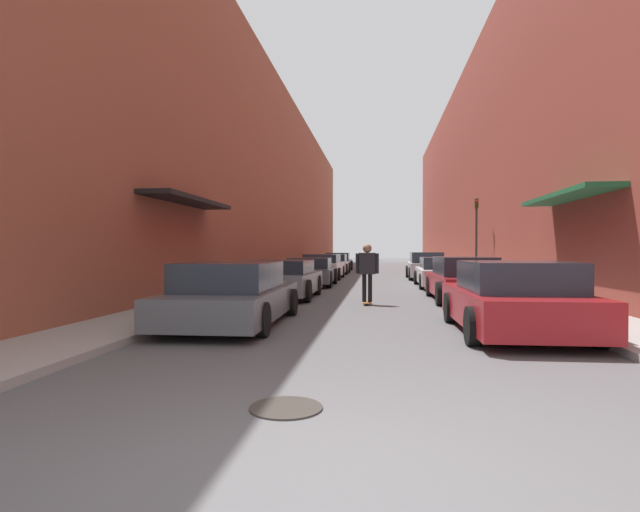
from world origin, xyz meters
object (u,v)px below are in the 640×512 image
at_px(parked_car_right_1, 463,280).
at_px(traffic_light, 476,230).
at_px(parked_car_left_3, 323,267).
at_px(parked_car_left_4, 334,264).
at_px(skateboarder, 367,267).
at_px(manhole_cover, 286,408).
at_px(parked_car_right_3, 426,266).
at_px(parked_car_left_1, 283,279).
at_px(parked_car_right_2, 441,273).
at_px(parked_car_left_2, 310,272).
at_px(parked_car_left_5, 338,262).
at_px(parked_car_right_0, 514,299).
at_px(parked_car_left_0, 233,295).

xyz_separation_m(parked_car_right_1, traffic_light, (2.09, 9.13, 1.82)).
bearing_deg(parked_car_left_3, parked_car_left_4, 89.36).
height_order(skateboarder, manhole_cover, skateboarder).
distance_m(parked_car_right_1, parked_car_right_3, 11.16).
relative_size(parked_car_left_3, parked_car_right_1, 0.98).
bearing_deg(parked_car_right_1, skateboarder, -155.60).
height_order(parked_car_left_4, traffic_light, traffic_light).
xyz_separation_m(skateboarder, manhole_cover, (-0.55, -9.15, -1.02)).
bearing_deg(parked_car_left_1, parked_car_left_3, 89.68).
distance_m(parked_car_left_4, parked_car_right_2, 12.05).
distance_m(skateboarder, manhole_cover, 9.22).
xyz_separation_m(parked_car_left_2, parked_car_right_2, (5.36, -0.04, 0.00)).
distance_m(parked_car_left_3, parked_car_left_5, 10.62).
distance_m(parked_car_right_0, skateboarder, 5.31).
relative_size(parked_car_left_3, skateboarder, 2.69).
xyz_separation_m(parked_car_right_3, traffic_light, (2.14, -2.03, 1.79)).
bearing_deg(skateboarder, parked_car_left_3, 102.26).
bearing_deg(parked_car_right_2, parked_car_left_0, -116.55).
distance_m(parked_car_left_4, traffic_light, 10.53).
bearing_deg(parked_car_right_2, traffic_light, 59.97).
distance_m(parked_car_right_1, manhole_cover, 10.95).
xyz_separation_m(parked_car_left_5, parked_car_right_2, (5.49, -15.77, -0.04)).
relative_size(parked_car_left_5, manhole_cover, 6.28).
xyz_separation_m(parked_car_right_0, skateboarder, (-2.73, 4.53, 0.41)).
bearing_deg(skateboarder, parked_car_right_1, 24.40).
relative_size(parked_car_left_1, parked_car_left_2, 0.99).
bearing_deg(parked_car_right_2, parked_car_left_3, 136.50).
relative_size(parked_car_left_4, traffic_light, 1.07).
bearing_deg(parked_car_right_1, traffic_light, 77.13).
relative_size(parked_car_left_1, parked_car_left_4, 0.98).
bearing_deg(parked_car_left_5, parked_car_left_4, -88.57).
height_order(parked_car_right_0, manhole_cover, parked_car_right_0).
relative_size(parked_car_left_0, parked_car_right_1, 1.04).
distance_m(parked_car_left_0, parked_car_right_3, 17.28).
xyz_separation_m(parked_car_left_5, traffic_light, (7.54, -12.23, 1.82)).
bearing_deg(parked_car_right_0, parked_car_left_4, 103.39).
xyz_separation_m(parked_car_left_0, parked_car_left_4, (0.06, 21.65, -0.00)).
relative_size(parked_car_left_3, traffic_light, 1.18).
distance_m(parked_car_left_3, manhole_cover, 21.26).
relative_size(parked_car_left_2, parked_car_right_1, 0.87).
relative_size(parked_car_right_0, parked_car_right_1, 0.90).
bearing_deg(parked_car_left_0, parked_car_right_0, -5.58).
xyz_separation_m(parked_car_right_1, parked_car_right_2, (0.04, 5.58, -0.04)).
bearing_deg(traffic_light, manhole_cover, -105.49).
distance_m(parked_car_left_4, parked_car_right_1, 17.22).
bearing_deg(parked_car_left_5, parked_car_right_1, -75.68).
xyz_separation_m(parked_car_left_3, parked_car_left_4, (0.06, 5.64, -0.02)).
bearing_deg(parked_car_right_0, parked_car_left_5, 101.25).
xyz_separation_m(parked_car_left_2, skateboarder, (2.54, -6.89, 0.45)).
height_order(parked_car_left_0, skateboarder, skateboarder).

